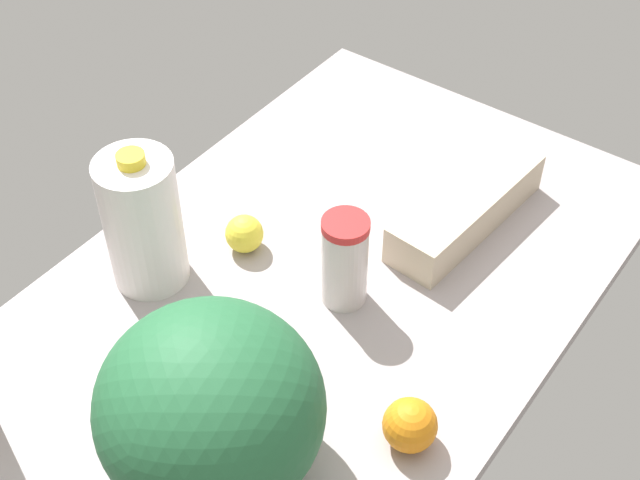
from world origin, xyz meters
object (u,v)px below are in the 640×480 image
at_px(watermelon, 210,408).
at_px(tumbler_cup, 343,262).
at_px(lemon_loose, 244,234).
at_px(milk_jug, 143,222).
at_px(orange_near_front, 410,425).
at_px(egg_carton, 466,207).

bearing_deg(watermelon, tumbler_cup, -173.38).
bearing_deg(lemon_loose, milk_jug, -30.91).
xyz_separation_m(watermelon, tumbler_cup, (-0.35, -0.04, -0.05)).
bearing_deg(orange_near_front, watermelon, -45.41).
bearing_deg(lemon_loose, tumbler_cup, 90.73).
height_order(orange_near_front, lemon_loose, orange_near_front).
height_order(tumbler_cup, orange_near_front, tumbler_cup).
bearing_deg(watermelon, orange_near_front, 134.59).
distance_m(milk_jug, orange_near_front, 0.52).
xyz_separation_m(egg_carton, orange_near_front, (0.43, 0.16, 0.00)).
bearing_deg(lemon_loose, watermelon, 34.78).
distance_m(egg_carton, tumbler_cup, 0.28).
bearing_deg(egg_carton, milk_jug, -35.75).
xyz_separation_m(egg_carton, watermelon, (0.62, -0.03, 0.10)).
height_order(egg_carton, milk_jug, milk_jug).
distance_m(watermelon, milk_jug, 0.38).
distance_m(tumbler_cup, lemon_loose, 0.21).
bearing_deg(orange_near_front, milk_jug, -92.44).
height_order(milk_jug, orange_near_front, milk_jug).
relative_size(tumbler_cup, lemon_loose, 2.54).
xyz_separation_m(orange_near_front, lemon_loose, (-0.16, -0.43, -0.01)).
height_order(watermelon, tumbler_cup, watermelon).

